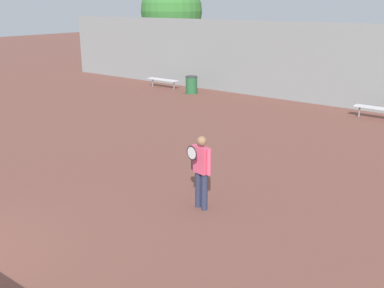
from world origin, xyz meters
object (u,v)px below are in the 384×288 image
(bench_courtside_near, at_px, (163,80))
(trash_bin, at_px, (191,85))
(tennis_player, at_px, (201,168))
(bench_courtside_far, at_px, (380,109))
(tree_green_broad, at_px, (172,11))

(bench_courtside_near, bearing_deg, trash_bin, -5.04)
(tennis_player, height_order, bench_courtside_far, tennis_player)
(tennis_player, relative_size, tree_green_broad, 0.28)
(trash_bin, bearing_deg, bench_courtside_far, 1.14)
(tree_green_broad, bearing_deg, trash_bin, -43.62)
(tennis_player, height_order, tree_green_broad, tree_green_broad)
(tennis_player, xyz_separation_m, bench_courtside_far, (0.82, 10.59, -0.51))
(bench_courtside_far, height_order, tree_green_broad, tree_green_broad)
(tree_green_broad, bearing_deg, bench_courtside_far, -20.66)
(tennis_player, xyz_separation_m, bench_courtside_near, (-10.36, 10.59, -0.51))
(bench_courtside_near, bearing_deg, tree_green_broad, 126.08)
(tennis_player, distance_m, tree_green_broad, 22.15)
(tree_green_broad, bearing_deg, bench_courtside_near, -53.92)
(bench_courtside_near, height_order, trash_bin, trash_bin)
(tennis_player, xyz_separation_m, tree_green_broad, (-14.60, 16.41, 2.89))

